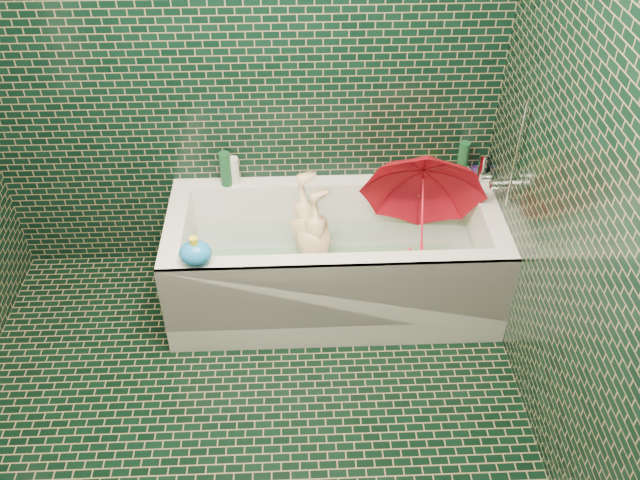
{
  "coord_description": "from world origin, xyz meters",
  "views": [
    {
      "loc": [
        0.26,
        -1.66,
        2.62
      ],
      "look_at": [
        0.37,
        0.82,
        0.57
      ],
      "focal_mm": 38.0,
      "sensor_mm": 36.0,
      "label": 1
    }
  ],
  "objects_px": {
    "child": "(316,254)",
    "rubber_duck": "(433,172)",
    "bath_toy": "(195,253)",
    "umbrella": "(422,210)",
    "bathtub": "(334,270)"
  },
  "relations": [
    {
      "from": "child",
      "to": "rubber_duck",
      "type": "xyz_separation_m",
      "value": [
        0.64,
        0.32,
        0.29
      ]
    },
    {
      "from": "rubber_duck",
      "to": "bath_toy",
      "type": "distance_m",
      "value": 1.36
    },
    {
      "from": "umbrella",
      "to": "bathtub",
      "type": "bearing_deg",
      "value": -158.23
    },
    {
      "from": "bathtub",
      "to": "child",
      "type": "bearing_deg",
      "value": 171.8
    },
    {
      "from": "umbrella",
      "to": "bath_toy",
      "type": "height_order",
      "value": "umbrella"
    },
    {
      "from": "child",
      "to": "bath_toy",
      "type": "distance_m",
      "value": 0.71
    },
    {
      "from": "rubber_duck",
      "to": "bath_toy",
      "type": "bearing_deg",
      "value": -157.47
    },
    {
      "from": "umbrella",
      "to": "rubber_duck",
      "type": "bearing_deg",
      "value": 88.14
    },
    {
      "from": "child",
      "to": "rubber_duck",
      "type": "height_order",
      "value": "rubber_duck"
    },
    {
      "from": "bathtub",
      "to": "child",
      "type": "relative_size",
      "value": 1.89
    },
    {
      "from": "rubber_duck",
      "to": "bath_toy",
      "type": "height_order",
      "value": "bath_toy"
    },
    {
      "from": "child",
      "to": "bath_toy",
      "type": "xyz_separation_m",
      "value": [
        -0.56,
        -0.32,
        0.31
      ]
    },
    {
      "from": "rubber_duck",
      "to": "bath_toy",
      "type": "relative_size",
      "value": 0.7
    },
    {
      "from": "bathtub",
      "to": "child",
      "type": "xyz_separation_m",
      "value": [
        -0.1,
        0.01,
        0.1
      ]
    },
    {
      "from": "rubber_duck",
      "to": "bath_toy",
      "type": "xyz_separation_m",
      "value": [
        -1.2,
        -0.64,
        0.02
      ]
    }
  ]
}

